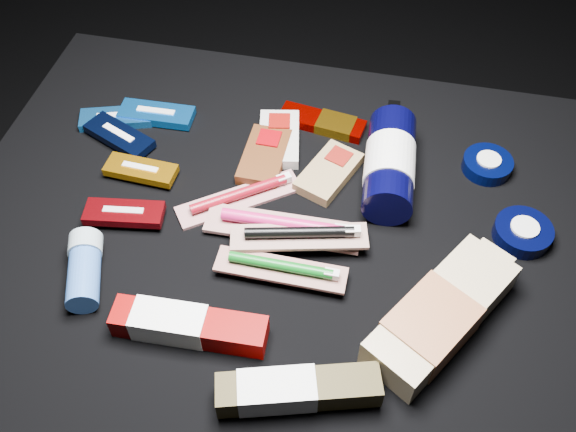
% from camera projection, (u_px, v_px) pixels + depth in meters
% --- Properties ---
extents(ground, '(3.00, 3.00, 0.00)m').
position_uv_depth(ground, '(280.00, 352.00, 1.26)').
color(ground, black).
rests_on(ground, ground).
extents(cloth_table, '(0.98, 0.78, 0.40)m').
position_uv_depth(cloth_table, '(278.00, 299.00, 1.11)').
color(cloth_table, black).
rests_on(cloth_table, ground).
extents(luna_bar_0, '(0.13, 0.08, 0.02)m').
position_uv_depth(luna_bar_0, '(116.00, 118.00, 1.09)').
color(luna_bar_0, '#1860AB').
rests_on(luna_bar_0, cloth_table).
extents(luna_bar_1, '(0.13, 0.05, 0.02)m').
position_uv_depth(luna_bar_1, '(156.00, 114.00, 1.09)').
color(luna_bar_1, blue).
rests_on(luna_bar_1, cloth_table).
extents(luna_bar_2, '(0.13, 0.09, 0.02)m').
position_uv_depth(luna_bar_2, '(119.00, 136.00, 1.06)').
color(luna_bar_2, black).
rests_on(luna_bar_2, cloth_table).
extents(luna_bar_3, '(0.11, 0.05, 0.01)m').
position_uv_depth(luna_bar_3, '(141.00, 170.00, 1.01)').
color(luna_bar_3, orange).
rests_on(luna_bar_3, cloth_table).
extents(luna_bar_4, '(0.12, 0.06, 0.02)m').
position_uv_depth(luna_bar_4, '(124.00, 213.00, 0.95)').
color(luna_bar_4, maroon).
rests_on(luna_bar_4, cloth_table).
extents(clif_bar_0, '(0.07, 0.12, 0.02)m').
position_uv_depth(clif_bar_0, '(265.00, 154.00, 1.03)').
color(clif_bar_0, '#4A240E').
rests_on(clif_bar_0, cloth_table).
extents(clif_bar_1, '(0.09, 0.13, 0.02)m').
position_uv_depth(clif_bar_1, '(279.00, 137.00, 1.06)').
color(clif_bar_1, silver).
rests_on(clif_bar_1, cloth_table).
extents(clif_bar_2, '(0.10, 0.13, 0.02)m').
position_uv_depth(clif_bar_2, '(330.00, 170.00, 1.01)').
color(clif_bar_2, olive).
rests_on(clif_bar_2, cloth_table).
extents(power_bar, '(0.15, 0.07, 0.02)m').
position_uv_depth(power_bar, '(326.00, 123.00, 1.08)').
color(power_bar, '#7A0200').
rests_on(power_bar, cloth_table).
extents(lotion_bottle, '(0.09, 0.24, 0.08)m').
position_uv_depth(lotion_bottle, '(390.00, 163.00, 0.98)').
color(lotion_bottle, black).
rests_on(lotion_bottle, cloth_table).
extents(cream_tin_upper, '(0.08, 0.08, 0.02)m').
position_uv_depth(cream_tin_upper, '(487.00, 164.00, 1.02)').
color(cream_tin_upper, black).
rests_on(cream_tin_upper, cloth_table).
extents(cream_tin_lower, '(0.08, 0.08, 0.03)m').
position_uv_depth(cream_tin_lower, '(523.00, 232.00, 0.93)').
color(cream_tin_lower, black).
rests_on(cream_tin_lower, cloth_table).
extents(bodywash_bottle, '(0.19, 0.25, 0.05)m').
position_uv_depth(bodywash_bottle, '(439.00, 316.00, 0.83)').
color(bodywash_bottle, tan).
rests_on(bodywash_bottle, cloth_table).
extents(deodorant_stick, '(0.08, 0.12, 0.05)m').
position_uv_depth(deodorant_stick, '(84.00, 269.00, 0.88)').
color(deodorant_stick, '#3460AE').
rests_on(deodorant_stick, cloth_table).
extents(toothbrush_pack_0, '(0.18, 0.15, 0.02)m').
position_uv_depth(toothbrush_pack_0, '(241.00, 196.00, 0.98)').
color(toothbrush_pack_0, silver).
rests_on(toothbrush_pack_0, cloth_table).
extents(toothbrush_pack_1, '(0.23, 0.06, 0.03)m').
position_uv_depth(toothbrush_pack_1, '(285.00, 226.00, 0.93)').
color(toothbrush_pack_1, beige).
rests_on(toothbrush_pack_1, cloth_table).
extents(toothbrush_pack_2, '(0.18, 0.04, 0.02)m').
position_uv_depth(toothbrush_pack_2, '(283.00, 268.00, 0.88)').
color(toothbrush_pack_2, '#ADA4A1').
rests_on(toothbrush_pack_2, cloth_table).
extents(toothbrush_pack_3, '(0.20, 0.09, 0.02)m').
position_uv_depth(toothbrush_pack_3, '(301.00, 235.00, 0.91)').
color(toothbrush_pack_3, '#BDB7AF').
rests_on(toothbrush_pack_3, cloth_table).
extents(toothpaste_carton_red, '(0.20, 0.05, 0.04)m').
position_uv_depth(toothpaste_carton_red, '(183.00, 325.00, 0.83)').
color(toothpaste_carton_red, '#7E0100').
rests_on(toothpaste_carton_red, cloth_table).
extents(toothpaste_carton_green, '(0.20, 0.10, 0.04)m').
position_uv_depth(toothpaste_carton_green, '(291.00, 390.00, 0.77)').
color(toothpaste_carton_green, '#352C10').
rests_on(toothpaste_carton_green, cloth_table).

